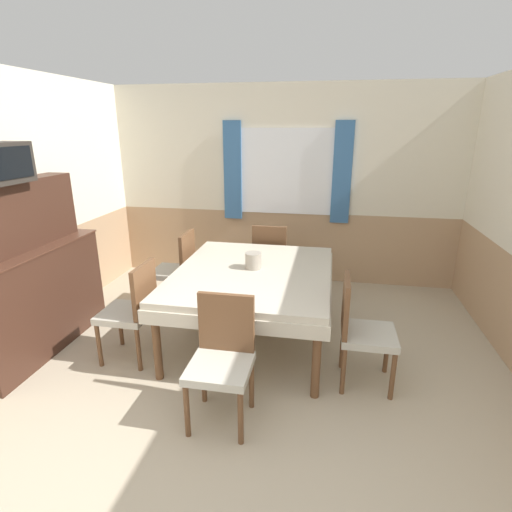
{
  "coord_description": "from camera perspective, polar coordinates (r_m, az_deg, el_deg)",
  "views": [
    {
      "loc": [
        0.64,
        -1.49,
        2.08
      ],
      "look_at": [
        -0.03,
        2.08,
        0.89
      ],
      "focal_mm": 28.0,
      "sensor_mm": 36.0,
      "label": 1
    }
  ],
  "objects": [
    {
      "name": "wall_back",
      "position": [
        5.45,
        3.86,
        9.98
      ],
      "size": [
        5.01,
        0.09,
        2.6
      ],
      "color": "silver",
      "rests_on": "ground_plane"
    },
    {
      "name": "wall_left",
      "position": [
        4.59,
        -30.09,
        5.92
      ],
      "size": [
        0.05,
        4.24,
        2.6
      ],
      "color": "silver",
      "rests_on": "ground_plane"
    },
    {
      "name": "dining_table",
      "position": [
        3.91,
        -0.44,
        -3.44
      ],
      "size": [
        1.52,
        1.83,
        0.74
      ],
      "color": "beige",
      "rests_on": "ground_plane"
    },
    {
      "name": "chair_right_near",
      "position": [
        3.42,
        14.68,
        -9.89
      ],
      "size": [
        0.44,
        0.44,
        0.93
      ],
      "rotation": [
        0.0,
        0.0,
        4.71
      ],
      "color": "brown",
      "rests_on": "ground_plane"
    },
    {
      "name": "chair_head_window",
      "position": [
        5.03,
        2.09,
        -0.07
      ],
      "size": [
        0.44,
        0.44,
        0.93
      ],
      "color": "brown",
      "rests_on": "ground_plane"
    },
    {
      "name": "chair_head_near",
      "position": [
        2.96,
        -4.85,
        -13.97
      ],
      "size": [
        0.44,
        0.44,
        0.93
      ],
      "rotation": [
        0.0,
        0.0,
        3.14
      ],
      "color": "brown",
      "rests_on": "ground_plane"
    },
    {
      "name": "chair_left_far",
      "position": [
        4.73,
        -11.14,
        -1.62
      ],
      "size": [
        0.44,
        0.44,
        0.93
      ],
      "rotation": [
        0.0,
        0.0,
        1.57
      ],
      "color": "brown",
      "rests_on": "ground_plane"
    },
    {
      "name": "chair_left_near",
      "position": [
        3.81,
        -17.2,
        -7.13
      ],
      "size": [
        0.44,
        0.44,
        0.93
      ],
      "rotation": [
        0.0,
        0.0,
        1.57
      ],
      "color": "brown",
      "rests_on": "ground_plane"
    },
    {
      "name": "sideboard",
      "position": [
        4.29,
        -29.53,
        -3.14
      ],
      "size": [
        0.46,
        1.56,
        1.62
      ],
      "color": "#3D2319",
      "rests_on": "ground_plane"
    },
    {
      "name": "tv",
      "position": [
        3.95,
        -32.77,
        11.1
      ],
      "size": [
        0.29,
        0.47,
        0.33
      ],
      "color": "#2D2823",
      "rests_on": "sideboard"
    },
    {
      "name": "vase",
      "position": [
        3.91,
        -0.4,
        -0.66
      ],
      "size": [
        0.16,
        0.16,
        0.16
      ],
      "color": "#A39989",
      "rests_on": "dining_table"
    }
  ]
}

